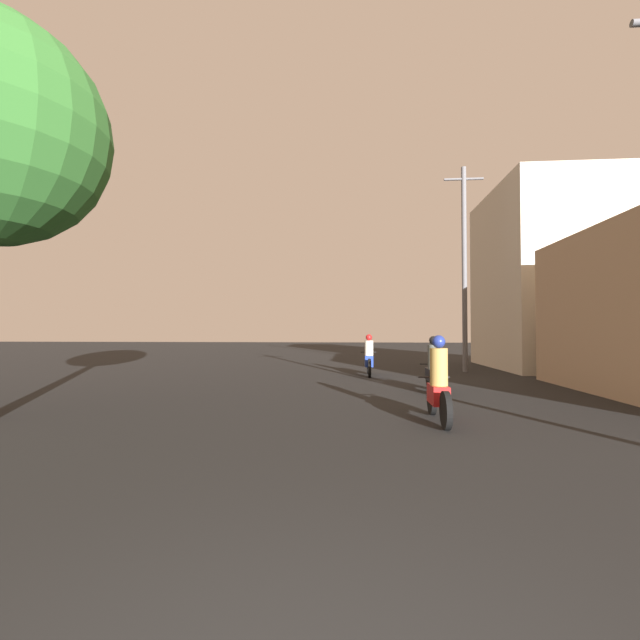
% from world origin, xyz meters
% --- Properties ---
extents(motorcycle_red, '(0.60, 1.99, 1.60)m').
position_xyz_m(motorcycle_red, '(1.74, 6.68, 0.64)').
color(motorcycle_red, black).
rests_on(motorcycle_red, ground_plane).
extents(motorcycle_black, '(0.60, 1.89, 1.54)m').
position_xyz_m(motorcycle_black, '(2.35, 10.58, 0.61)').
color(motorcycle_black, black).
rests_on(motorcycle_black, ground_plane).
extents(motorcycle_blue, '(0.60, 2.06, 1.55)m').
position_xyz_m(motorcycle_blue, '(0.73, 14.75, 0.63)').
color(motorcycle_blue, black).
rests_on(motorcycle_blue, ground_plane).
extents(building_right_far, '(4.48, 7.05, 8.05)m').
position_xyz_m(building_right_far, '(8.66, 18.59, 4.02)').
color(building_right_far, beige).
rests_on(building_right_far, ground_plane).
extents(utility_pole_far, '(1.60, 0.20, 8.47)m').
position_xyz_m(utility_pole_far, '(4.71, 16.54, 4.40)').
color(utility_pole_far, slate).
rests_on(utility_pole_far, ground_plane).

